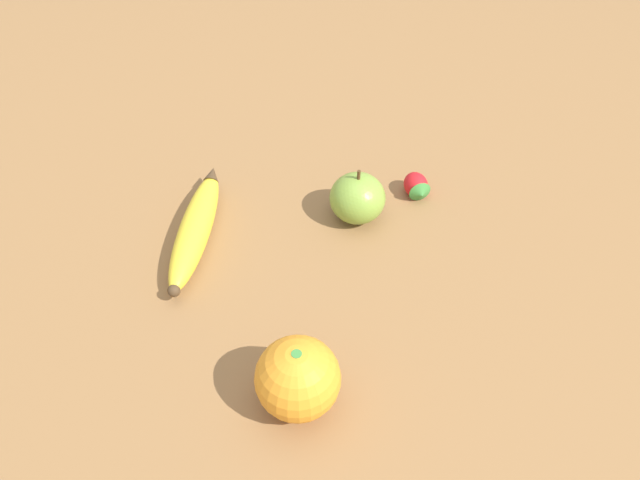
% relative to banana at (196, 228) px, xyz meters
% --- Properties ---
extents(ground_plane, '(3.00, 3.00, 0.00)m').
position_rel_banana_xyz_m(ground_plane, '(0.13, -0.06, -0.02)').
color(ground_plane, olive).
extents(banana, '(0.06, 0.23, 0.04)m').
position_rel_banana_xyz_m(banana, '(0.00, 0.00, 0.00)').
color(banana, yellow).
rests_on(banana, ground_plane).
extents(orange, '(0.09, 0.09, 0.09)m').
position_rel_banana_xyz_m(orange, '(0.18, -0.21, 0.02)').
color(orange, orange).
rests_on(orange, ground_plane).
extents(strawberry, '(0.05, 0.05, 0.03)m').
position_rel_banana_xyz_m(strawberry, '(0.27, 0.14, -0.00)').
color(strawberry, red).
rests_on(strawberry, ground_plane).
extents(apple, '(0.07, 0.07, 0.08)m').
position_rel_banana_xyz_m(apple, '(0.20, 0.08, 0.01)').
color(apple, olive).
rests_on(apple, ground_plane).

